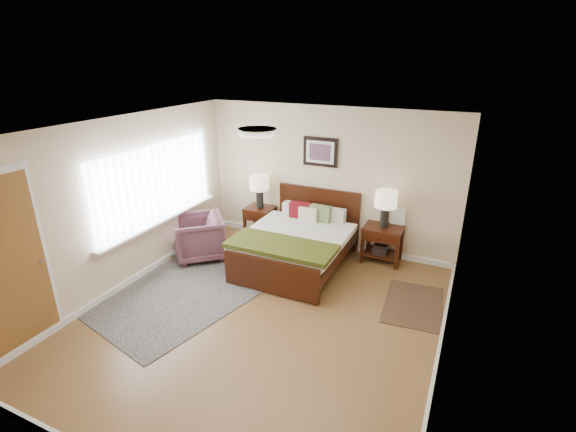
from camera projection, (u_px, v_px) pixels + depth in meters
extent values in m
plane|color=brown|center=(262.00, 316.00, 5.59)|extent=(5.00, 5.00, 0.00)
cube|color=beige|center=(328.00, 179.00, 7.25)|extent=(4.50, 0.04, 2.50)
cube|color=beige|center=(96.00, 355.00, 3.02)|extent=(4.50, 0.04, 2.50)
cube|color=beige|center=(123.00, 205.00, 6.01)|extent=(0.04, 5.00, 2.50)
cube|color=beige|center=(454.00, 267.00, 4.25)|extent=(0.04, 5.00, 2.50)
cube|color=white|center=(257.00, 129.00, 4.68)|extent=(4.50, 5.00, 0.02)
cube|color=silver|center=(156.00, 182.00, 6.54)|extent=(0.02, 2.72, 1.32)
cube|color=silver|center=(157.00, 183.00, 6.54)|extent=(0.01, 2.60, 1.20)
cube|color=silver|center=(163.00, 220.00, 6.75)|extent=(0.10, 2.72, 0.04)
cube|color=silver|center=(6.00, 267.00, 4.58)|extent=(0.01, 1.00, 2.18)
cube|color=brown|center=(7.00, 271.00, 4.59)|extent=(0.01, 0.90, 2.10)
cylinder|color=#999999|center=(41.00, 261.00, 4.92)|extent=(0.04, 0.04, 0.04)
cylinder|color=white|center=(257.00, 132.00, 4.69)|extent=(0.40, 0.40, 0.07)
cylinder|color=beige|center=(257.00, 129.00, 4.68)|extent=(0.44, 0.44, 0.01)
cube|color=#371808|center=(318.00, 216.00, 7.53)|extent=(1.51, 0.06, 1.06)
cube|color=#371808|center=(271.00, 277.00, 6.01)|extent=(1.51, 0.06, 0.53)
cube|color=#371808|center=(258.00, 242.00, 7.09)|extent=(0.06, 1.89, 0.17)
cube|color=#371808|center=(339.00, 258.00, 6.53)|extent=(0.06, 1.89, 0.17)
cube|color=beige|center=(297.00, 242.00, 6.76)|extent=(1.41, 1.87, 0.21)
cube|color=beige|center=(295.00, 237.00, 6.63)|extent=(1.59, 1.64, 0.09)
cube|color=#3F4113|center=(281.00, 246.00, 6.19)|extent=(1.63, 0.70, 0.07)
cube|color=beige|center=(296.00, 210.00, 7.40)|extent=(0.47, 0.18, 0.25)
cube|color=beige|center=(332.00, 215.00, 7.14)|extent=(0.47, 0.18, 0.25)
cube|color=#580A0F|center=(300.00, 211.00, 7.24)|extent=(0.37, 0.17, 0.30)
cube|color=olive|center=(320.00, 214.00, 7.09)|extent=(0.37, 0.16, 0.30)
cube|color=beige|center=(308.00, 215.00, 7.10)|extent=(0.33, 0.13, 0.27)
cube|color=black|center=(320.00, 152.00, 7.12)|extent=(0.62, 0.03, 0.50)
cube|color=silver|center=(320.00, 152.00, 7.10)|extent=(0.50, 0.01, 0.38)
cube|color=#A52D23|center=(320.00, 152.00, 7.09)|extent=(0.38, 0.01, 0.28)
cube|color=#371808|center=(260.00, 209.00, 7.78)|extent=(0.51, 0.46, 0.05)
cube|color=#371808|center=(245.00, 225.00, 7.81)|extent=(0.05, 0.05, 0.56)
cube|color=#371808|center=(266.00, 229.00, 7.63)|extent=(0.05, 0.05, 0.56)
cube|color=#371808|center=(255.00, 218.00, 8.15)|extent=(0.05, 0.05, 0.56)
cube|color=#371808|center=(276.00, 222.00, 7.97)|extent=(0.05, 0.05, 0.56)
cube|color=#371808|center=(255.00, 218.00, 7.63)|extent=(0.45, 0.03, 0.14)
cube|color=#371808|center=(384.00, 228.00, 6.87)|extent=(0.63, 0.47, 0.05)
cube|color=#371808|center=(362.00, 247.00, 6.92)|extent=(0.05, 0.05, 0.58)
cube|color=#371808|center=(397.00, 253.00, 6.70)|extent=(0.05, 0.05, 0.58)
cube|color=#371808|center=(368.00, 238.00, 7.27)|extent=(0.05, 0.05, 0.58)
cube|color=#371808|center=(401.00, 244.00, 7.05)|extent=(0.05, 0.05, 0.58)
cube|color=#371808|center=(380.00, 239.00, 6.72)|extent=(0.57, 0.03, 0.14)
cube|color=#371808|center=(381.00, 253.00, 7.04)|extent=(0.57, 0.41, 0.03)
cube|color=black|center=(381.00, 252.00, 7.03)|extent=(0.23, 0.29, 0.03)
cube|color=black|center=(382.00, 250.00, 7.01)|extent=(0.23, 0.29, 0.03)
cube|color=black|center=(382.00, 248.00, 7.00)|extent=(0.23, 0.29, 0.03)
cube|color=black|center=(382.00, 246.00, 6.99)|extent=(0.23, 0.29, 0.03)
cube|color=black|center=(382.00, 244.00, 6.98)|extent=(0.23, 0.29, 0.03)
cylinder|color=black|center=(260.00, 199.00, 7.71)|extent=(0.14, 0.14, 0.32)
cylinder|color=black|center=(260.00, 190.00, 7.65)|extent=(0.02, 0.02, 0.06)
cylinder|color=beige|center=(259.00, 183.00, 7.60)|extent=(0.36, 0.36, 0.26)
cylinder|color=black|center=(384.00, 218.00, 6.80)|extent=(0.14, 0.14, 0.32)
cylinder|color=black|center=(385.00, 207.00, 6.74)|extent=(0.02, 0.02, 0.06)
cylinder|color=beige|center=(386.00, 199.00, 6.69)|extent=(0.36, 0.36, 0.26)
imported|color=brown|center=(199.00, 237.00, 7.09)|extent=(1.13, 1.13, 0.74)
cube|color=#0C143E|center=(185.00, 290.00, 6.19)|extent=(2.46, 3.04, 0.01)
cube|color=black|center=(414.00, 304.00, 5.84)|extent=(0.86, 1.22, 0.01)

